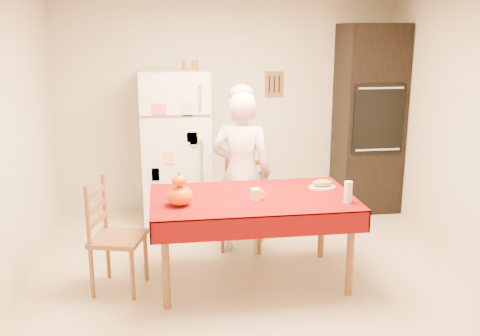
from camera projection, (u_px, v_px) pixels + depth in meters
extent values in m
plane|color=tan|center=(263.00, 288.00, 4.53)|extent=(4.50, 4.50, 0.00)
cube|color=beige|center=(228.00, 106.00, 6.37)|extent=(4.00, 0.02, 2.50)
cube|color=beige|center=(378.00, 260.00, 2.06)|extent=(4.00, 0.02, 2.50)
cube|color=brown|center=(274.00, 84.00, 6.38)|extent=(0.22, 0.02, 0.30)
cube|color=white|center=(176.00, 146.00, 6.02)|extent=(0.75, 0.70, 1.70)
cube|color=silver|center=(201.00, 97.00, 5.56)|extent=(0.03, 0.03, 0.25)
cube|color=silver|center=(202.00, 166.00, 5.74)|extent=(0.03, 0.03, 0.60)
cube|color=black|center=(368.00, 119.00, 6.34)|extent=(0.70, 0.60, 2.20)
cube|color=black|center=(379.00, 119.00, 6.03)|extent=(0.59, 0.02, 0.80)
cylinder|color=brown|center=(166.00, 266.00, 4.11)|extent=(0.06, 0.06, 0.71)
cylinder|color=brown|center=(164.00, 230.00, 4.85)|extent=(0.06, 0.06, 0.71)
cylinder|color=brown|center=(350.00, 255.00, 4.32)|extent=(0.06, 0.06, 0.71)
cylinder|color=brown|center=(322.00, 222.00, 5.07)|extent=(0.06, 0.06, 0.71)
cube|color=brown|center=(252.00, 200.00, 4.50)|extent=(1.60, 0.90, 0.04)
cube|color=#5F0605|center=(252.00, 197.00, 4.49)|extent=(1.70, 1.00, 0.01)
cylinder|color=brown|center=(222.00, 232.00, 5.19)|extent=(0.04, 0.04, 0.43)
cylinder|color=brown|center=(227.00, 220.00, 5.52)|extent=(0.04, 0.04, 0.43)
cylinder|color=brown|center=(259.00, 234.00, 5.15)|extent=(0.04, 0.04, 0.43)
cylinder|color=brown|center=(262.00, 222.00, 5.48)|extent=(0.04, 0.04, 0.43)
cube|color=brown|center=(243.00, 204.00, 5.28)|extent=(0.51, 0.49, 0.04)
cube|color=brown|center=(244.00, 176.00, 5.38)|extent=(0.36, 0.12, 0.50)
cylinder|color=brown|center=(132.00, 275.00, 4.27)|extent=(0.04, 0.04, 0.43)
cylinder|color=brown|center=(92.00, 273.00, 4.31)|extent=(0.04, 0.04, 0.43)
cylinder|color=brown|center=(146.00, 257.00, 4.61)|extent=(0.04, 0.04, 0.43)
cylinder|color=brown|center=(108.00, 255.00, 4.66)|extent=(0.04, 0.04, 0.43)
cube|color=brown|center=(118.00, 239.00, 4.40)|extent=(0.50, 0.51, 0.04)
cube|color=brown|center=(96.00, 209.00, 4.36)|extent=(0.13, 0.35, 0.50)
imported|color=silver|center=(242.00, 174.00, 5.10)|extent=(0.66, 0.52, 1.58)
cylinder|color=white|center=(255.00, 195.00, 4.37)|extent=(0.08, 0.08, 0.10)
ellipsoid|color=#D55605|center=(180.00, 196.00, 4.25)|extent=(0.21, 0.21, 0.16)
ellipsoid|color=#DC5605|center=(179.00, 181.00, 4.21)|extent=(0.12, 0.12, 0.09)
cylinder|color=silver|center=(348.00, 192.00, 4.31)|extent=(0.07, 0.07, 0.18)
cylinder|color=white|center=(322.00, 187.00, 4.72)|extent=(0.24, 0.24, 0.02)
ellipsoid|color=#996F4B|center=(322.00, 183.00, 4.71)|extent=(0.18, 0.10, 0.06)
cylinder|color=#91501A|center=(184.00, 65.00, 5.87)|extent=(0.05, 0.05, 0.10)
cylinder|color=#8D5B19|center=(194.00, 65.00, 5.88)|extent=(0.05, 0.05, 0.10)
cylinder|color=#954D1B|center=(196.00, 65.00, 5.88)|extent=(0.05, 0.05, 0.10)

